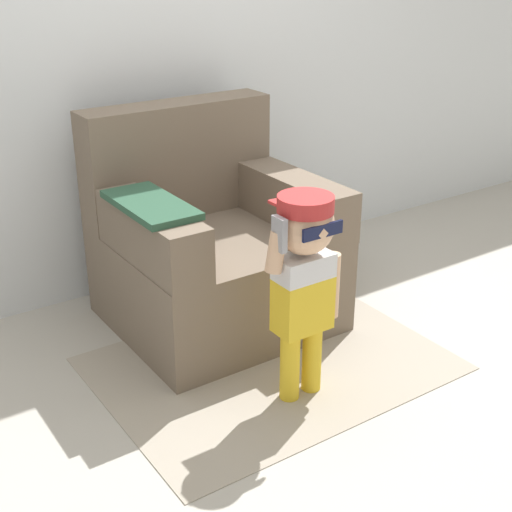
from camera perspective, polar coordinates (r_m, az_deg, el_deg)
The scene contains 6 objects.
ground_plane at distance 3.43m, azimuth -1.61°, elevation -6.15°, with size 10.00×10.00×0.00m, color #ADA89E.
wall_back at distance 3.69m, azimuth -8.89°, elevation 17.14°, with size 10.00×0.05×2.60m.
armchair at distance 3.43m, azimuth -3.60°, elevation 0.67°, with size 0.98×0.92×1.01m.
person_child at distance 2.73m, azimuth 3.87°, elevation -0.87°, with size 0.35×0.26×0.86m.
side_table at distance 3.91m, azimuth 5.45°, elevation 2.10°, with size 0.29×0.29×0.45m.
rug at distance 3.19m, azimuth 1.17°, elevation -8.58°, with size 1.47×1.09×0.01m.
Camera 1 is at (-1.59, -2.51, 1.72)m, focal length 50.00 mm.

